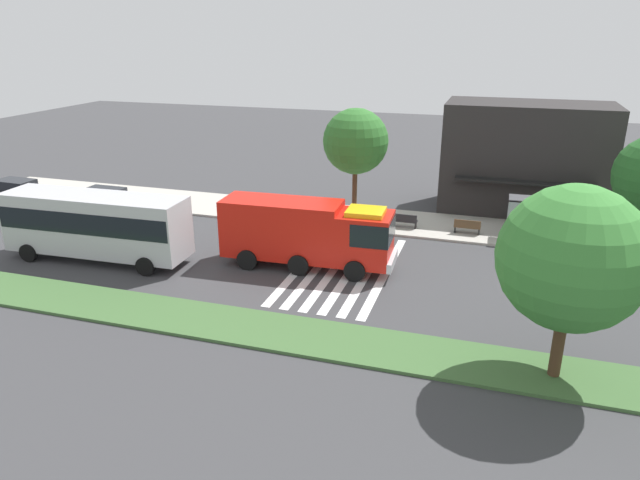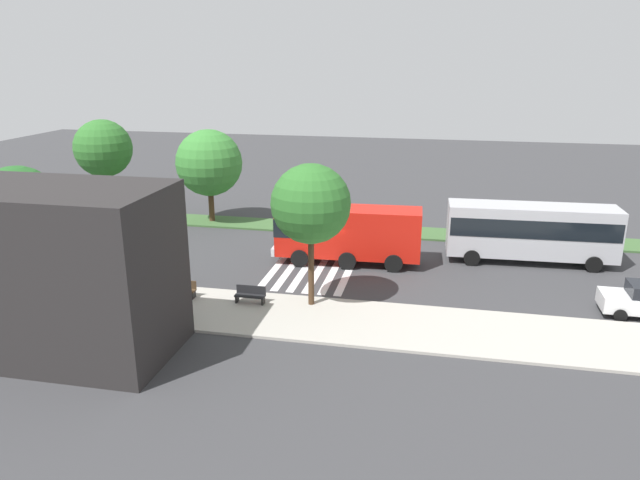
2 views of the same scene
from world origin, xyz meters
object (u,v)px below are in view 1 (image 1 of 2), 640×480
Objects in this scene: bench_west_of_shelter at (404,221)px; fire_truck at (310,231)px; parked_car_west at (19,192)px; bench_near_shelter at (467,226)px; median_tree_far_west at (572,258)px; street_lamp at (640,190)px; sidewalk_tree_far_west at (356,142)px; bus_stop_shelter at (539,212)px; transit_bus at (96,222)px; parked_car_mid at (107,201)px.

fire_truck is at bearing -116.29° from bench_west_of_shelter.
parked_car_west is 31.73m from bench_near_shelter.
parked_car_west reaches higher than bench_near_shelter.
fire_truck is 14.11m from median_tree_far_west.
bench_west_of_shelter is at bearing 61.27° from fire_truck.
fire_truck is 17.90m from street_lamp.
median_tree_far_west is (11.21, -14.39, -0.80)m from sidewalk_tree_far_west.
street_lamp is (4.84, -0.87, 1.95)m from bus_stop_shelter.
median_tree_far_west is (-4.70, -13.99, 0.88)m from street_lamp.
bench_near_shelter is 1.00× the size of bench_west_of_shelter.
street_lamp reaches higher than fire_truck.
parked_car_west is at bearing -174.51° from bench_west_of_shelter.
bench_west_of_shelter is at bearing 180.00° from bench_near_shelter.
transit_bus is 6.48× the size of bench_near_shelter.
median_tree_far_west reaches higher than bus_stop_shelter.
street_lamp is at bearing 5.08° from parked_car_west.
parked_car_west is 27.86m from bench_west_of_shelter.
parked_car_mid is at bearing -174.56° from bus_stop_shelter.
fire_truck reaches higher than bench_near_shelter.
median_tree_far_west is (8.03, -14.86, 4.13)m from bench_west_of_shelter.
parked_car_west is 0.68× the size of median_tree_far_west.
fire_truck is at bearing -94.64° from sidewalk_tree_far_west.
fire_truck is 1.48× the size of street_lamp.
bench_near_shelter is at bearing 0.00° from bench_west_of_shelter.
bus_stop_shelter reaches higher than parked_car_mid.
parked_car_west is 37.98m from median_tree_far_west.
parked_car_mid is 0.65× the size of median_tree_far_west.
sidewalk_tree_far_west is (-15.90, 0.40, 1.68)m from street_lamp.
street_lamp is at bearing 19.76° from fire_truck.
parked_car_mid is at bearing 2.52° from parked_car_west.
transit_bus is (12.55, -7.43, 1.28)m from parked_car_west.
street_lamp is (27.91, 9.22, 1.66)m from transit_bus.
bench_near_shelter is (31.62, 2.67, -0.31)m from parked_car_west.
street_lamp is 14.79m from median_tree_far_west.
street_lamp is at bearing -3.91° from bench_west_of_shelter.
bench_west_of_shelter is (27.73, 2.67, -0.31)m from parked_car_west.
median_tree_far_west is (35.76, -12.20, 3.82)m from parked_car_west.
transit_bus is 1.45× the size of median_tree_far_west.
transit_bus is 23.84m from median_tree_far_west.
parked_car_mid is 0.63× the size of sidewalk_tree_far_west.
bus_stop_shelter is (28.02, 2.67, 1.00)m from parked_car_mid.
parked_car_west is 14.64m from transit_bus.
bench_west_of_shelter is (15.19, 10.09, -1.59)m from transit_bus.
fire_truck is 1.30× the size of median_tree_far_west.
transit_bus is at bearing -161.72° from street_lamp.
parked_car_west is at bearing -174.89° from sidewalk_tree_far_west.
bench_west_of_shelter is at bearing 8.42° from sidewalk_tree_far_west.
transit_bus is 25.18m from bus_stop_shelter.
bench_west_of_shelter is 0.22× the size of median_tree_far_west.
sidewalk_tree_far_west reaches higher than parked_car_west.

